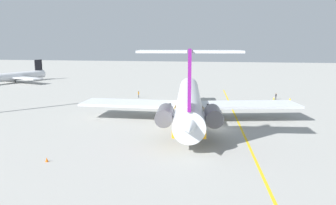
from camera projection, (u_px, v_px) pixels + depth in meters
name	position (u px, v px, depth m)	size (l,w,h in m)	color
ground	(217.00, 129.00, 57.00)	(388.27, 388.27, 0.00)	#9E9E99
main_jetliner	(189.00, 102.00, 61.53)	(46.86, 41.42, 13.65)	silver
airliner_mid_right	(13.00, 76.00, 120.06)	(25.31, 25.44, 7.81)	silver
ground_crew_near_nose	(290.00, 101.00, 77.65)	(0.39, 0.29, 1.79)	black
ground_crew_near_tail	(139.00, 93.00, 88.55)	(0.44, 0.28, 1.75)	black
ground_crew_portside	(276.00, 96.00, 85.35)	(0.31, 0.33, 1.67)	black
ground_crew_starboard	(274.00, 99.00, 79.75)	(0.36, 0.26, 1.64)	black
safety_cone_nose	(47.00, 160.00, 41.21)	(0.40, 0.40, 0.55)	#EA590F
taxiway_centreline	(238.00, 122.00, 61.99)	(83.22, 0.36, 0.01)	gold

